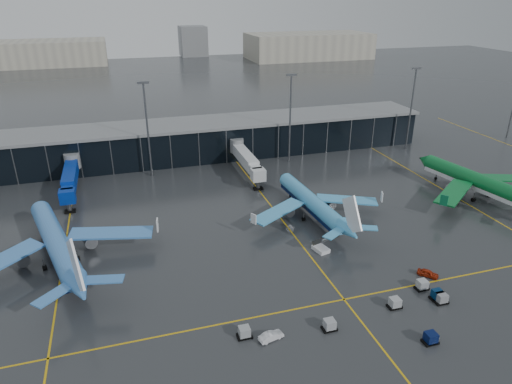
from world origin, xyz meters
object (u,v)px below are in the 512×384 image
object	(u,v)px
airliner_arkefly	(53,230)
airliner_klm_near	(311,193)
mobile_airstair	(321,247)
baggage_carts	(388,310)
service_van_red	(428,273)
airliner_aer_lingus	(479,172)
service_van_white	(271,336)

from	to	relation	value
airliner_arkefly	airliner_klm_near	size ratio (longest dim) A/B	1.16
mobile_airstair	baggage_carts	bearing A→B (deg)	-98.38
airliner_arkefly	service_van_red	size ratio (longest dim) A/B	11.61
airliner_klm_near	airliner_arkefly	bearing A→B (deg)	-179.90
airliner_aer_lingus	service_van_white	bearing A→B (deg)	-162.94
airliner_klm_near	baggage_carts	world-z (taller)	airliner_klm_near
airliner_arkefly	airliner_aer_lingus	bearing A→B (deg)	-14.82
airliner_aer_lingus	baggage_carts	world-z (taller)	airliner_aer_lingus
airliner_aer_lingus	airliner_arkefly	bearing A→B (deg)	170.50
mobile_airstair	service_van_white	size ratio (longest dim) A/B	0.97
service_van_red	service_van_white	xyz separation A→B (m)	(-31.67, -7.08, -0.00)
airliner_klm_near	baggage_carts	bearing A→B (deg)	-96.91
airliner_aer_lingus	service_van_red	world-z (taller)	airliner_aer_lingus
baggage_carts	service_van_white	xyz separation A→B (m)	(-19.23, -0.03, -0.14)
airliner_klm_near	airliner_aer_lingus	size ratio (longest dim) A/B	0.88
service_van_red	service_van_white	distance (m)	32.45
airliner_arkefly	mobile_airstair	xyz separation A→B (m)	(48.34, -11.28, -5.72)
airliner_klm_near	service_van_white	world-z (taller)	airliner_klm_near
airliner_arkefly	airliner_aer_lingus	size ratio (longest dim) A/B	1.02
airliner_aer_lingus	service_van_white	distance (m)	72.45
airliner_klm_near	mobile_airstair	bearing A→B (deg)	-109.06
airliner_arkefly	service_van_red	bearing A→B (deg)	-37.16
mobile_airstair	service_van_white	xyz separation A→B (m)	(-17.17, -20.54, -0.15)
airliner_aer_lingus	service_van_white	xyz separation A→B (m)	(-64.11, -33.25, -5.75)
mobile_airstair	service_van_red	bearing A→B (deg)	-56.98
airliner_klm_near	mobile_airstair	world-z (taller)	airliner_klm_near
baggage_carts	mobile_airstair	xyz separation A→B (m)	(-2.06, 20.52, 0.01)
airliner_klm_near	mobile_airstair	distance (m)	16.03
airliner_klm_near	service_van_white	size ratio (longest dim) A/B	9.74
airliner_arkefly	baggage_carts	distance (m)	59.86
airliner_arkefly	service_van_white	xyz separation A→B (m)	(31.17, -31.82, -5.87)
baggage_carts	mobile_airstair	world-z (taller)	mobile_airstair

